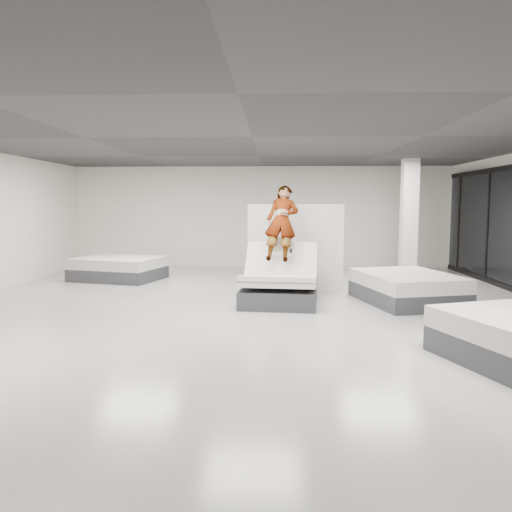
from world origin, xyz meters
The scene contains 8 objects.
room centered at (0.00, 0.00, 1.60)m, with size 14.00×14.04×3.20m.
hero_bed centered at (0.52, 1.03, 0.38)m, with size 1.68×2.11×1.30m.
person centered at (0.55, 1.37, 1.30)m, with size 0.66×0.43×1.80m, color slate.
remote centered at (0.74, 1.00, 1.07)m, with size 0.05×0.14×0.03m, color black.
divider_panel centered at (0.87, 2.41, 1.00)m, with size 2.21×0.10×2.00m, color white.
flat_bed_right_far centered at (3.11, 1.14, 0.30)m, with size 2.13×2.53×0.60m.
flat_bed_left_far centered at (-3.76, 4.01, 0.30)m, with size 2.50×2.13×0.59m.
column centered at (4.00, 4.50, 1.60)m, with size 0.40×0.40×3.20m, color silver.
Camera 1 is at (0.41, -9.02, 2.02)m, focal length 35.00 mm.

